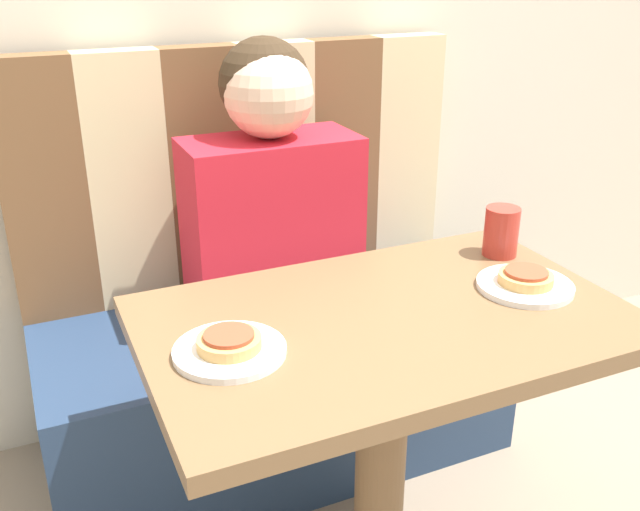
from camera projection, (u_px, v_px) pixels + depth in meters
The scene contains 9 objects.
booth_seat at pixel (277, 383), 1.96m from camera, with size 1.22×0.55×0.43m.
booth_backrest at pixel (241, 169), 1.94m from camera, with size 1.22×0.08×0.66m.
dining_table at pixel (384, 372), 1.32m from camera, with size 0.87×0.55×0.71m.
person at pixel (271, 187), 1.74m from camera, with size 0.42×0.24×0.70m.
plate_left at pixel (230, 351), 1.15m from camera, with size 0.18×0.18×0.01m.
plate_right at pixel (525, 286), 1.37m from camera, with size 0.18×0.18×0.01m.
pizza_left at pixel (229, 341), 1.14m from camera, with size 0.11×0.11×0.03m.
pizza_right at pixel (526, 277), 1.37m from camera, with size 0.11×0.11×0.03m.
drinking_cup at pixel (501, 232), 1.51m from camera, with size 0.07×0.07×0.11m.
Camera 1 is at (-0.57, -0.98, 1.31)m, focal length 40.00 mm.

